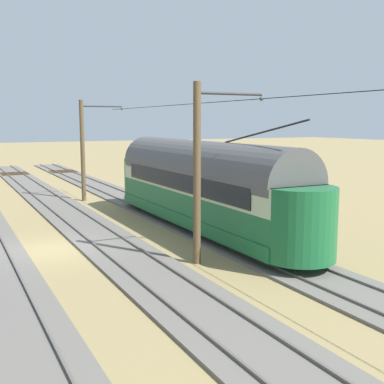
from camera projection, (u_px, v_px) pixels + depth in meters
ground_plane at (51, 250)px, 19.71m from camera, size 220.00×220.00×0.00m
track_streetcar_siding at (203, 230)px, 23.20m from camera, size 2.80×80.00×0.18m
track_adjacent_siding at (106, 241)px, 21.06m from camera, size 2.80×80.00×0.18m
vintage_streetcar at (201, 184)px, 23.00m from camera, size 2.65×16.96×5.10m
catenary_pole_foreground at (84, 148)px, 31.65m from camera, size 2.96×0.28×6.59m
catenary_pole_mid_near at (199, 170)px, 17.43m from camera, size 2.96×0.28×6.59m
overhead_wire_run at (249, 99)px, 18.88m from camera, size 2.75×36.27×0.18m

